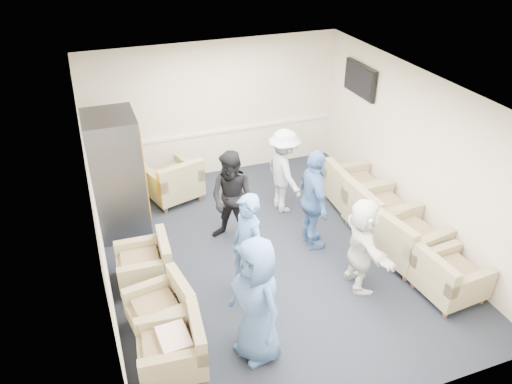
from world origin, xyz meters
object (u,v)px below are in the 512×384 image
object	(u,v)px
vending_machine	(117,175)
person_back_right	(284,171)
armchair_right_midfar	(377,213)
person_mid_right	(314,201)
person_back_left	(233,199)
armchair_corner	(174,182)
person_mid_left	(248,249)
armchair_left_near	(176,350)
armchair_right_midnear	(406,241)
armchair_right_near	(447,278)
armchair_right_far	(352,189)
armchair_left_mid	(164,310)
armchair_left_far	(148,265)
person_front_right	(362,245)
person_front_left	(257,301)

from	to	relation	value
vending_machine	person_back_right	bearing A→B (deg)	-8.27
armchair_right_midfar	person_mid_right	bearing A→B (deg)	85.49
person_back_left	armchair_corner	bearing A→B (deg)	153.56
person_mid_left	person_back_right	xyz separation A→B (m)	(1.37, 1.97, -0.05)
armchair_left_near	armchair_right_midnear	bearing A→B (deg)	107.58
armchair_right_near	armchair_corner	bearing A→B (deg)	33.39
armchair_right_far	person_mid_left	world-z (taller)	person_mid_left
armchair_left_mid	person_mid_right	bearing A→B (deg)	101.27
armchair_left_mid	armchair_right_far	bearing A→B (deg)	106.19
armchair_left_far	armchair_right_near	world-z (taller)	armchair_right_near
armchair_right_midnear	person_front_right	xyz separation A→B (m)	(-0.96, -0.26, 0.37)
armchair_right_midfar	armchair_right_midnear	bearing A→B (deg)	177.17
armchair_right_far	person_front_right	distance (m)	2.24
person_mid_right	armchair_right_midfar	bearing A→B (deg)	-86.28
person_back_left	person_back_right	size ratio (longest dim) A/B	1.04
armchair_left_far	person_mid_right	distance (m)	2.71
armchair_left_far	person_mid_right	bearing A→B (deg)	92.26
armchair_right_near	person_mid_right	size ratio (longest dim) A/B	0.51
person_mid_right	armchair_left_mid	bearing A→B (deg)	116.71
armchair_right_far	armchair_left_mid	bearing A→B (deg)	117.95
person_back_left	armchair_left_near	bearing A→B (deg)	-80.76
armchair_right_midnear	armchair_right_midfar	size ratio (longest dim) A/B	1.09
armchair_left_far	armchair_left_near	bearing A→B (deg)	4.05
vending_machine	person_mid_right	size ratio (longest dim) A/B	1.21
armchair_right_near	armchair_right_midfar	size ratio (longest dim) A/B	0.90
person_front_right	armchair_left_far	bearing A→B (deg)	75.99
armchair_right_near	vending_machine	xyz separation A→B (m)	(-4.06, 3.34, 0.71)
armchair_right_midfar	person_mid_left	world-z (taller)	person_mid_left
armchair_right_midnear	person_mid_left	distance (m)	2.60
armchair_left_near	armchair_right_midfar	bearing A→B (deg)	118.72
person_mid_left	person_back_right	size ratio (longest dim) A/B	1.07
armchair_right_midfar	armchair_right_far	distance (m)	0.89
armchair_corner	person_back_right	distance (m)	2.09
armchair_right_midfar	person_back_right	world-z (taller)	person_back_right
armchair_left_far	person_back_left	bearing A→B (deg)	112.30
armchair_left_near	armchair_right_midfar	size ratio (longest dim) A/B	0.87
person_mid_right	armchair_corner	bearing A→B (deg)	45.34
person_mid_left	person_mid_right	world-z (taller)	person_mid_right
person_mid_left	person_front_right	size ratio (longest dim) A/B	1.14
vending_machine	person_front_right	size ratio (longest dim) A/B	1.41
armchair_left_mid	armchair_right_near	world-z (taller)	armchair_right_near
armchair_right_near	person_back_left	xyz separation A→B (m)	(-2.41, 2.32, 0.48)
armchair_left_mid	person_mid_left	world-z (taller)	person_mid_left
person_front_left	person_back_left	distance (m)	2.40
person_back_left	armchair_right_midfar	bearing A→B (deg)	27.71
armchair_right_midnear	person_front_right	bearing A→B (deg)	95.44
armchair_right_midnear	armchair_right_far	distance (m)	1.71
person_mid_right	person_back_left	bearing A→B (deg)	70.31
person_front_left	person_front_right	world-z (taller)	person_front_left
armchair_right_midfar	armchair_right_far	size ratio (longest dim) A/B	1.05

